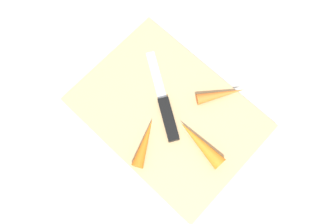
{
  "coord_description": "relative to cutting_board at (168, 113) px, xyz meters",
  "views": [
    {
      "loc": [
        0.13,
        -0.14,
        0.67
      ],
      "look_at": [
        0.0,
        0.0,
        0.01
      ],
      "focal_mm": 36.26,
      "sensor_mm": 36.0,
      "label": 1
    }
  ],
  "objects": [
    {
      "name": "ground_plane",
      "position": [
        0.0,
        0.0,
        -0.01
      ],
      "size": [
        1.4,
        1.4,
        0.0
      ],
      "primitive_type": "plane",
      "color": "#ADA8A0"
    },
    {
      "name": "cutting_board",
      "position": [
        0.0,
        0.0,
        0.0
      ],
      "size": [
        0.36,
        0.26,
        0.01
      ],
      "primitive_type": "cube",
      "color": "tan",
      "rests_on": "ground_plane"
    },
    {
      "name": "knife",
      "position": [
        0.0,
        -0.0,
        0.01
      ],
      "size": [
        0.18,
        0.12,
        0.01
      ],
      "rotation": [
        0.0,
        0.0,
        2.58
      ],
      "color": "#B7B7BC",
      "rests_on": "cutting_board"
    },
    {
      "name": "carrot_shortest",
      "position": [
        0.01,
        -0.08,
        0.02
      ],
      "size": [
        0.06,
        0.1,
        0.02
      ],
      "primitive_type": "cone",
      "rotation": [
        0.0,
        1.57,
        2.04
      ],
      "color": "orange",
      "rests_on": "cutting_board"
    },
    {
      "name": "carrot_longest",
      "position": [
        0.09,
        -0.01,
        0.02
      ],
      "size": [
        0.11,
        0.04,
        0.03
      ],
      "primitive_type": "cone",
      "rotation": [
        0.0,
        1.57,
        3.06
      ],
      "color": "orange",
      "rests_on": "cutting_board"
    },
    {
      "name": "carrot_medium",
      "position": [
        0.05,
        0.1,
        0.02
      ],
      "size": [
        0.07,
        0.09,
        0.02
      ],
      "primitive_type": "cone",
      "rotation": [
        0.0,
        1.57,
        0.97
      ],
      "color": "orange",
      "rests_on": "cutting_board"
    }
  ]
}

